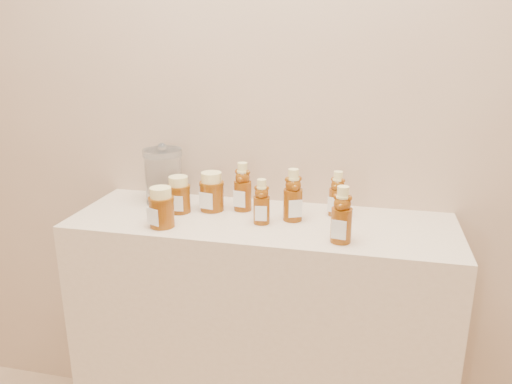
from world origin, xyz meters
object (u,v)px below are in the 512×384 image
(display_table, at_px, (261,344))
(glass_canister, at_px, (164,174))
(honey_jar_left, at_px, (179,194))
(bear_bottle_front_left, at_px, (262,199))
(bear_bottle_back_left, at_px, (243,184))

(display_table, bearing_deg, glass_canister, 165.45)
(honey_jar_left, bearing_deg, glass_canister, 130.78)
(display_table, bearing_deg, bear_bottle_front_left, -74.62)
(display_table, xyz_separation_m, honey_jar_left, (-0.28, 0.01, 0.51))
(display_table, xyz_separation_m, bear_bottle_front_left, (0.01, -0.03, 0.53))
(display_table, height_order, honey_jar_left, honey_jar_left)
(bear_bottle_front_left, bearing_deg, glass_canister, 154.43)
(bear_bottle_back_left, distance_m, honey_jar_left, 0.21)
(bear_bottle_back_left, height_order, glass_canister, glass_canister)
(bear_bottle_back_left, xyz_separation_m, bear_bottle_front_left, (0.09, -0.10, -0.01))
(glass_canister, bearing_deg, bear_bottle_front_left, -18.05)
(bear_bottle_back_left, distance_m, glass_canister, 0.28)
(display_table, height_order, bear_bottle_front_left, bear_bottle_front_left)
(bear_bottle_back_left, relative_size, honey_jar_left, 1.52)
(honey_jar_left, xyz_separation_m, glass_canister, (-0.08, 0.08, 0.04))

